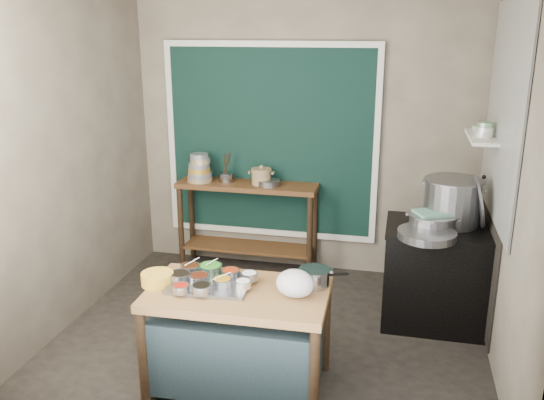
% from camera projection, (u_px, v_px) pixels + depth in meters
% --- Properties ---
extents(floor, '(3.50, 3.00, 0.02)m').
position_uv_depth(floor, '(271.00, 335.00, 4.87)').
color(floor, '#2A2520').
rests_on(floor, ground).
extents(back_wall, '(3.50, 0.02, 2.80)m').
position_uv_depth(back_wall, '(305.00, 138.00, 5.87)').
color(back_wall, '#776C5B').
rests_on(back_wall, floor).
extents(left_wall, '(0.02, 3.00, 2.80)m').
position_uv_depth(left_wall, '(68.00, 162.00, 4.84)').
color(left_wall, '#776C5B').
rests_on(left_wall, floor).
extents(right_wall, '(0.02, 3.00, 2.80)m').
position_uv_depth(right_wall, '(512.00, 187.00, 4.09)').
color(right_wall, '#776C5B').
rests_on(right_wall, floor).
extents(curtain_panel, '(2.10, 0.02, 1.90)m').
position_uv_depth(curtain_panel, '(270.00, 142.00, 5.92)').
color(curtain_panel, black).
rests_on(curtain_panel, back_wall).
extents(curtain_frame, '(2.22, 0.03, 2.02)m').
position_uv_depth(curtain_frame, '(270.00, 142.00, 5.92)').
color(curtain_frame, beige).
rests_on(curtain_frame, back_wall).
extents(tile_panel, '(0.02, 1.70, 1.70)m').
position_uv_depth(tile_panel, '(504.00, 113.00, 4.47)').
color(tile_panel, '#B2B2AA').
rests_on(tile_panel, right_wall).
extents(soot_patch, '(0.01, 1.30, 1.30)m').
position_uv_depth(soot_patch, '(487.00, 246.00, 4.90)').
color(soot_patch, black).
rests_on(soot_patch, right_wall).
extents(wall_shelf, '(0.22, 0.70, 0.03)m').
position_uv_depth(wall_shelf, '(482.00, 137.00, 4.85)').
color(wall_shelf, beige).
rests_on(wall_shelf, right_wall).
extents(prep_table, '(1.27, 0.75, 0.75)m').
position_uv_depth(prep_table, '(238.00, 339.00, 4.08)').
color(prep_table, brown).
rests_on(prep_table, floor).
extents(back_counter, '(1.45, 0.40, 0.95)m').
position_uv_depth(back_counter, '(248.00, 227.00, 6.04)').
color(back_counter, '#4E3016').
rests_on(back_counter, floor).
extents(stove_block, '(0.90, 0.68, 0.85)m').
position_uv_depth(stove_block, '(437.00, 276.00, 4.97)').
color(stove_block, black).
rests_on(stove_block, floor).
extents(stove_top, '(0.92, 0.69, 0.03)m').
position_uv_depth(stove_top, '(442.00, 228.00, 4.84)').
color(stove_top, black).
rests_on(stove_top, stove_block).
extents(condiment_tray, '(0.58, 0.42, 0.02)m').
position_uv_depth(condiment_tray, '(210.00, 284.00, 4.04)').
color(condiment_tray, gray).
rests_on(condiment_tray, prep_table).
extents(condiment_bowls, '(0.61, 0.47, 0.07)m').
position_uv_depth(condiment_bowls, '(208.00, 277.00, 4.05)').
color(condiment_bowls, gray).
rests_on(condiment_bowls, condiment_tray).
extents(yellow_basin, '(0.29, 0.29, 0.09)m').
position_uv_depth(yellow_basin, '(157.00, 279.00, 4.05)').
color(yellow_basin, gold).
rests_on(yellow_basin, prep_table).
extents(saucepan, '(0.30, 0.30, 0.13)m').
position_uv_depth(saucepan, '(314.00, 277.00, 4.02)').
color(saucepan, gray).
rests_on(saucepan, prep_table).
extents(plastic_bag_a, '(0.27, 0.23, 0.19)m').
position_uv_depth(plastic_bag_a, '(295.00, 283.00, 3.86)').
color(plastic_bag_a, white).
rests_on(plastic_bag_a, prep_table).
extents(plastic_bag_b, '(0.23, 0.20, 0.15)m').
position_uv_depth(plastic_bag_b, '(298.00, 286.00, 3.86)').
color(plastic_bag_b, white).
rests_on(plastic_bag_b, prep_table).
extents(bowl_stack, '(0.26, 0.26, 0.29)m').
position_uv_depth(bowl_stack, '(200.00, 169.00, 5.94)').
color(bowl_stack, tan).
rests_on(bowl_stack, back_counter).
extents(utensil_cup, '(0.20, 0.20, 0.09)m').
position_uv_depth(utensil_cup, '(227.00, 177.00, 5.95)').
color(utensil_cup, gray).
rests_on(utensil_cup, back_counter).
extents(ceramic_crock, '(0.23, 0.23, 0.14)m').
position_uv_depth(ceramic_crock, '(261.00, 177.00, 5.85)').
color(ceramic_crock, '#91774F').
rests_on(ceramic_crock, back_counter).
extents(wide_bowl, '(0.28, 0.28, 0.06)m').
position_uv_depth(wide_bowl, '(269.00, 183.00, 5.81)').
color(wide_bowl, gray).
rests_on(wide_bowl, back_counter).
extents(stock_pot, '(0.60, 0.60, 0.39)m').
position_uv_depth(stock_pot, '(452.00, 202.00, 4.86)').
color(stock_pot, gray).
rests_on(stock_pot, stove_top).
extents(pot_lid, '(0.13, 0.46, 0.45)m').
position_uv_depth(pot_lid, '(479.00, 201.00, 4.78)').
color(pot_lid, gray).
rests_on(pot_lid, stove_top).
extents(steamer, '(0.47, 0.47, 0.13)m').
position_uv_depth(steamer, '(432.00, 222.00, 4.76)').
color(steamer, gray).
rests_on(steamer, stove_top).
extents(green_cloth, '(0.35, 0.32, 0.02)m').
position_uv_depth(green_cloth, '(433.00, 213.00, 4.73)').
color(green_cloth, '#609B77').
rests_on(green_cloth, steamer).
extents(shallow_pan, '(0.60, 0.60, 0.06)m').
position_uv_depth(shallow_pan, '(427.00, 235.00, 4.57)').
color(shallow_pan, gray).
rests_on(shallow_pan, stove_top).
extents(shelf_bowl_stack, '(0.15, 0.15, 0.12)m').
position_uv_depth(shelf_bowl_stack, '(484.00, 130.00, 4.76)').
color(shelf_bowl_stack, silver).
rests_on(shelf_bowl_stack, wall_shelf).
extents(shelf_bowl_green, '(0.17, 0.17, 0.05)m').
position_uv_depth(shelf_bowl_green, '(479.00, 128.00, 5.05)').
color(shelf_bowl_green, gray).
rests_on(shelf_bowl_green, wall_shelf).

